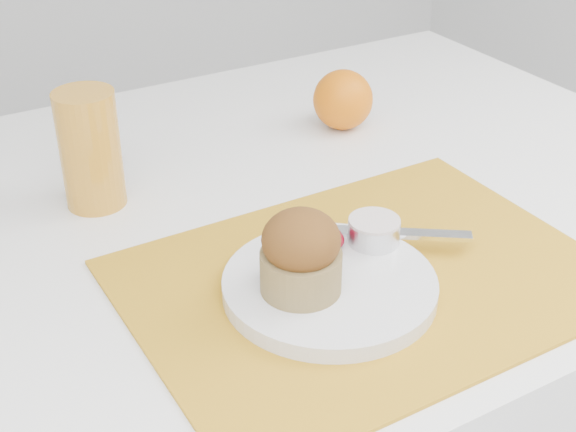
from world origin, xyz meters
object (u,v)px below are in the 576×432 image
plate (330,286)px  muffin (301,254)px  orange (343,100)px  juice_glass (90,150)px

plate → muffin: muffin is taller
orange → plate: bearing=-125.3°
plate → juice_glass: 0.33m
juice_glass → muffin: 0.31m
plate → juice_glass: juice_glass is taller
orange → muffin: (-0.26, -0.32, 0.02)m
juice_glass → muffin: bearing=-70.5°
plate → orange: bearing=54.7°
juice_glass → plate: bearing=-65.0°
plate → orange: size_ratio=2.52×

